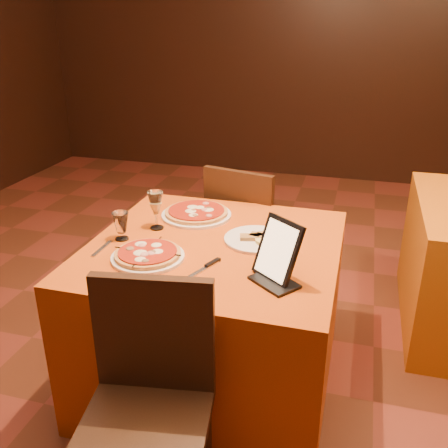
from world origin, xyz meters
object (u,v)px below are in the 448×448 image
(wine_glass, at_px, (156,210))
(tablet, at_px, (278,250))
(chair_main_near, at_px, (144,427))
(pizza_far, at_px, (196,213))
(water_glass, at_px, (121,226))
(main_table, at_px, (215,315))
(pizza_near, at_px, (148,255))
(chair_main_far, at_px, (252,235))

(wine_glass, distance_m, tablet, 0.72)
(chair_main_near, bearing_deg, tablet, 51.80)
(pizza_far, xyz_separation_m, water_glass, (-0.24, -0.36, 0.05))
(main_table, xyz_separation_m, wine_glass, (-0.32, 0.09, 0.47))
(water_glass, bearing_deg, wine_glass, 56.92)
(main_table, bearing_deg, chair_main_near, -90.00)
(pizza_far, bearing_deg, water_glass, -123.54)
(tablet, bearing_deg, main_table, -177.48)
(water_glass, relative_size, tablet, 0.53)
(chair_main_near, height_order, pizza_near, chair_main_near)
(main_table, bearing_deg, tablet, -35.49)
(chair_main_far, bearing_deg, pizza_far, 82.77)
(chair_main_far, distance_m, pizza_far, 0.61)
(pizza_far, height_order, wine_glass, wine_glass)
(pizza_far, xyz_separation_m, tablet, (0.51, -0.52, 0.10))
(wine_glass, xyz_separation_m, water_glass, (-0.10, -0.16, -0.03))
(tablet, bearing_deg, chair_main_far, 145.70)
(tablet, bearing_deg, water_glass, -154.21)
(chair_main_far, height_order, wine_glass, wine_glass)
(wine_glass, relative_size, tablet, 0.78)
(pizza_near, bearing_deg, chair_main_far, 77.09)
(wine_glass, bearing_deg, chair_main_far, 65.44)
(pizza_far, relative_size, tablet, 1.45)
(main_table, height_order, chair_main_far, chair_main_far)
(pizza_far, distance_m, water_glass, 0.43)
(water_glass, bearing_deg, pizza_far, 56.46)
(main_table, distance_m, water_glass, 0.61)
(chair_main_near, xyz_separation_m, wine_glass, (-0.32, 0.90, 0.39))
(pizza_near, relative_size, pizza_far, 0.87)
(pizza_near, relative_size, water_glass, 2.38)
(pizza_near, bearing_deg, water_glass, 142.75)
(pizza_far, relative_size, wine_glass, 1.87)
(wine_glass, xyz_separation_m, tablet, (0.64, -0.32, 0.03))
(pizza_near, distance_m, pizza_far, 0.51)
(main_table, relative_size, chair_main_near, 1.21)
(chair_main_near, relative_size, tablet, 3.73)
(wine_glass, bearing_deg, pizza_far, 56.09)
(chair_main_far, relative_size, pizza_near, 2.95)
(main_table, distance_m, chair_main_near, 0.82)
(tablet, bearing_deg, chair_main_near, -80.97)
(chair_main_near, height_order, water_glass, chair_main_near)
(chair_main_near, bearing_deg, wine_glass, 100.06)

